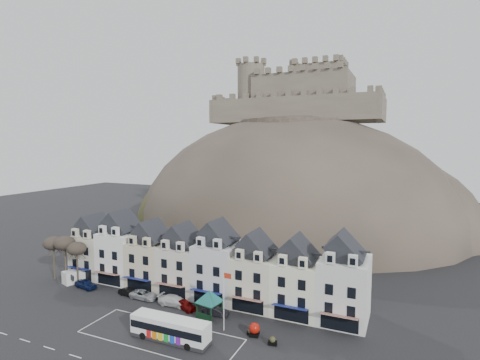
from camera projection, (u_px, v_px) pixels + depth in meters
name	position (u px, v px, depth m)	size (l,w,h in m)	color
ground	(142.00, 337.00, 49.88)	(300.00, 300.00, 0.00)	black
coach_bay_markings	(160.00, 336.00, 50.20)	(22.00, 7.50, 0.01)	silver
townhouse_terrace	(202.00, 263.00, 63.82)	(54.40, 9.35, 11.80)	beige
castle_hill	(294.00, 229.00, 112.05)	(100.00, 76.00, 68.00)	#36312A
castle	(300.00, 96.00, 114.76)	(50.20, 22.20, 22.00)	#61574A
tree_left_far	(53.00, 244.00, 70.48)	(3.61, 3.61, 8.24)	#3D3126
tree_left_mid	(65.00, 243.00, 69.23)	(3.78, 3.78, 8.64)	#3D3126
tree_left_near	(77.00, 249.00, 68.09)	(3.43, 3.43, 7.84)	#3D3126
bus	(170.00, 328.00, 48.84)	(11.00, 2.71, 3.10)	#262628
bus_shelter	(209.00, 296.00, 55.18)	(6.43, 6.43, 4.14)	black
red_buoy	(254.00, 329.00, 50.06)	(1.46, 1.46, 1.80)	black
flagpole	(224.00, 297.00, 51.15)	(1.23, 0.16, 8.48)	silver
white_van	(78.00, 275.00, 69.82)	(3.65, 5.45, 2.29)	white
planter_west	(272.00, 341.00, 47.81)	(1.20, 0.79, 1.13)	black
planter_east	(250.00, 332.00, 50.29)	(0.97, 0.66, 0.89)	black
car_navy	(86.00, 284.00, 66.53)	(1.81, 4.50, 1.53)	#0D1741
car_black	(129.00, 292.00, 63.25)	(1.30, 3.73, 1.23)	black
car_silver	(144.00, 295.00, 62.08)	(2.25, 4.81, 1.36)	#ADB1B5
car_white	(174.00, 301.00, 59.47)	(2.19, 5.39, 1.57)	white
car_maroon	(186.00, 305.00, 58.12)	(1.66, 4.14, 1.41)	#5D0505
car_charcoal	(215.00, 311.00, 56.02)	(1.40, 4.02, 1.33)	black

